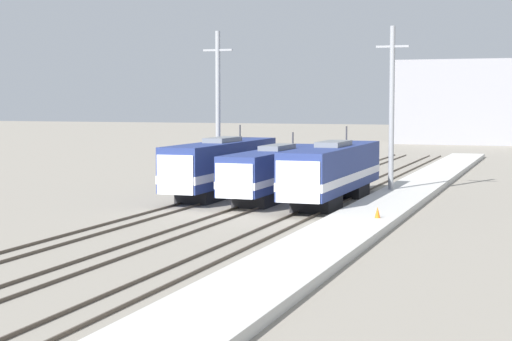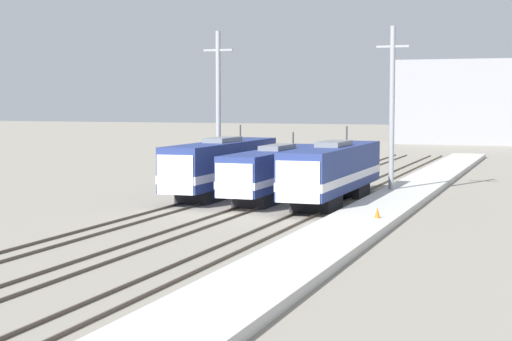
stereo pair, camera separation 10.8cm
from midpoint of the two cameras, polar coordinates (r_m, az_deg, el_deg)
The scene contains 12 objects.
ground_plane at distance 54.56m, azimuth -1.32°, elevation -2.82°, with size 400.00×400.00×0.00m, color gray.
rail_pair_far_left at distance 56.27m, azimuth -5.57°, elevation -2.54°, with size 1.51×120.00×0.15m.
rail_pair_center at distance 54.55m, azimuth -1.32°, elevation -2.75°, with size 1.51×120.00×0.15m.
rail_pair_far_right at distance 53.14m, azimuth 3.19°, elevation -2.95°, with size 1.51×120.00×0.15m.
locomotive_far_left at distance 63.54m, azimuth -2.46°, elevation 0.28°, with size 2.85×16.98×5.22m.
locomotive_center at distance 61.55m, azimuth 1.22°, elevation -0.06°, with size 2.77×17.64×4.71m.
locomotive_far_right at distance 59.38m, azimuth 5.02°, elevation -0.08°, with size 3.05×17.42×5.25m.
catenary_tower_left at distance 68.88m, azimuth -2.60°, elevation 4.15°, with size 2.46×0.39×12.66m.
catenary_tower_right at distance 64.93m, azimuth 8.99°, elevation 4.06°, with size 2.46×0.39×12.66m.
platform at distance 52.12m, azimuth 7.59°, elevation -2.97°, with size 4.00×120.00×0.44m.
traffic_cone at distance 49.31m, azimuth 8.04°, elevation -2.78°, with size 0.33×0.33×0.63m.
depot_building at distance 143.99m, azimuth 16.08°, elevation 4.40°, with size 33.84×8.57×13.71m.
Camera 1 is at (19.12, -50.59, 7.15)m, focal length 60.00 mm.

